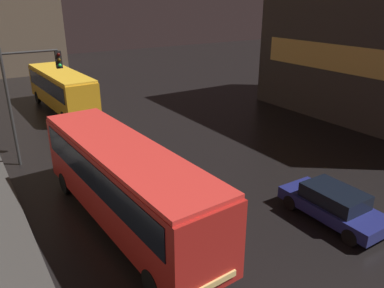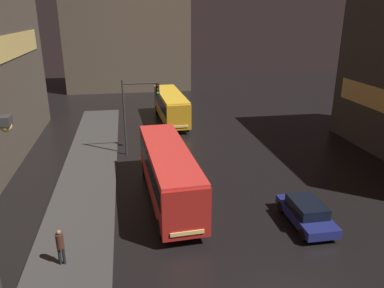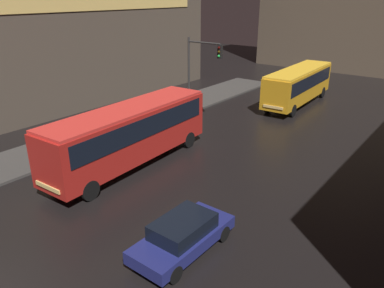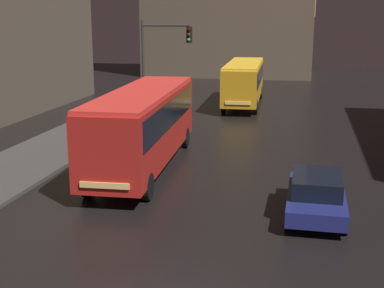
% 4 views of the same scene
% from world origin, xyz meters
% --- Properties ---
extents(bus_near, '(3.02, 10.98, 3.40)m').
position_xyz_m(bus_near, '(-3.64, 10.60, 2.09)').
color(bus_near, '#AD1E19').
rests_on(bus_near, ground).
extents(bus_far, '(2.77, 10.21, 3.14)m').
position_xyz_m(bus_far, '(-1.37, 28.24, 1.94)').
color(bus_far, orange).
rests_on(bus_far, ground).
extents(car_taxi, '(1.91, 4.35, 1.38)m').
position_xyz_m(car_taxi, '(3.54, 6.42, 0.72)').
color(car_taxi, navy).
rests_on(car_taxi, ground).
extents(traffic_light_main, '(2.96, 0.35, 6.21)m').
position_xyz_m(traffic_light_main, '(-5.22, 19.08, 4.17)').
color(traffic_light_main, '#2D2D2D').
rests_on(traffic_light_main, ground).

